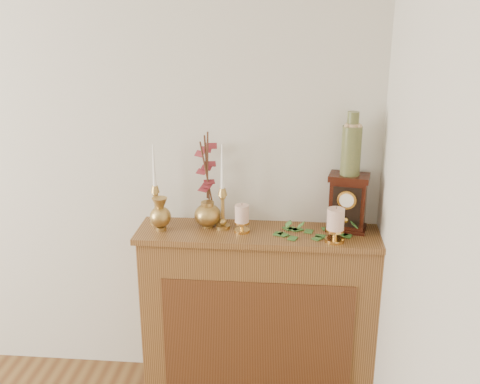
# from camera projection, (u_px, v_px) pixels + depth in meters

# --- Properties ---
(console_shelf) EXTENTS (1.24, 0.34, 0.93)m
(console_shelf) POSITION_uv_depth(u_px,v_px,m) (259.00, 317.00, 2.98)
(console_shelf) COLOR brown
(console_shelf) RESTS_ON ground
(candlestick_left) EXTENTS (0.07, 0.07, 0.42)m
(candlestick_left) POSITION_uv_depth(u_px,v_px,m) (156.00, 198.00, 2.88)
(candlestick_left) COLOR #BA894A
(candlestick_left) RESTS_ON console_shelf
(candlestick_center) EXTENTS (0.07, 0.07, 0.44)m
(candlestick_center) POSITION_uv_depth(u_px,v_px,m) (223.00, 202.00, 2.81)
(candlestick_center) COLOR #BA894A
(candlestick_center) RESTS_ON console_shelf
(bud_vase) EXTENTS (0.11, 0.11, 0.17)m
(bud_vase) POSITION_uv_depth(u_px,v_px,m) (160.00, 214.00, 2.81)
(bud_vase) COLOR #BA894A
(bud_vase) RESTS_ON console_shelf
(ginger_jar) EXTENTS (0.21, 0.22, 0.51)m
(ginger_jar) POSITION_uv_depth(u_px,v_px,m) (207.00, 182.00, 2.84)
(ginger_jar) COLOR #BA894A
(ginger_jar) RESTS_ON console_shelf
(pillar_candle_left) EXTENTS (0.08, 0.08, 0.15)m
(pillar_candle_left) POSITION_uv_depth(u_px,v_px,m) (242.00, 217.00, 2.79)
(pillar_candle_left) COLOR #E0A94E
(pillar_candle_left) RESTS_ON console_shelf
(pillar_candle_right) EXTENTS (0.09, 0.09, 0.18)m
(pillar_candle_right) POSITION_uv_depth(u_px,v_px,m) (335.00, 223.00, 2.67)
(pillar_candle_right) COLOR #E0A94E
(pillar_candle_right) RESTS_ON console_shelf
(ivy_garland) EXTENTS (0.41, 0.19, 0.08)m
(ivy_garland) POSITION_uv_depth(u_px,v_px,m) (327.00, 233.00, 2.77)
(ivy_garland) COLOR #326426
(ivy_garland) RESTS_ON console_shelf
(mantel_clock) EXTENTS (0.22, 0.17, 0.29)m
(mantel_clock) POSITION_uv_depth(u_px,v_px,m) (348.00, 203.00, 2.79)
(mantel_clock) COLOR #35130A
(mantel_clock) RESTS_ON console_shelf
(ceramic_vase) EXTENTS (0.10, 0.10, 0.31)m
(ceramic_vase) POSITION_uv_depth(u_px,v_px,m) (351.00, 147.00, 2.71)
(ceramic_vase) COLOR #1C3828
(ceramic_vase) RESTS_ON mantel_clock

